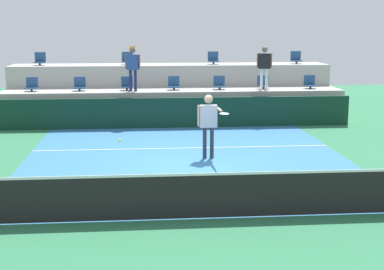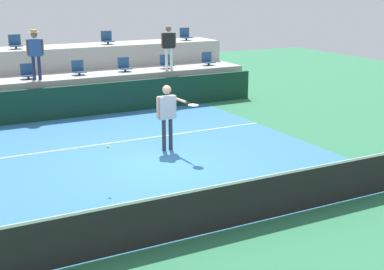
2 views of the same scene
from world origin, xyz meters
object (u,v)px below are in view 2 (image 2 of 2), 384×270
stadium_chair_upper_far_right (185,35)px  tennis_ball (108,147)px  stadium_chair_lower_center (78,69)px  spectator_in_grey (169,43)px  stadium_chair_lower_right (166,63)px  stadium_chair_upper_right (107,39)px  stadium_chair_lower_far_right (208,60)px  stadium_chair_lower_mid_left (28,72)px  stadium_chair_lower_mid_right (124,66)px  tennis_player (168,111)px  spectator_with_hat (35,49)px  stadium_chair_upper_left (15,43)px

stadium_chair_upper_far_right → tennis_ball: size_ratio=7.65×
stadium_chair_lower_center → spectator_in_grey: 3.54m
stadium_chair_lower_right → stadium_chair_upper_right: bearing=134.0°
stadium_chair_lower_far_right → tennis_ball: bearing=-130.8°
stadium_chair_lower_mid_left → stadium_chair_lower_right: 5.29m
stadium_chair_lower_mid_right → tennis_player: tennis_player is taller
stadium_chair_lower_right → stadium_chair_lower_far_right: size_ratio=1.00×
spectator_with_hat → stadium_chair_lower_far_right: bearing=3.2°
stadium_chair_lower_mid_right → stadium_chair_lower_far_right: bearing=0.0°
stadium_chair_lower_right → spectator_with_hat: size_ratio=0.31×
stadium_chair_lower_center → stadium_chair_upper_far_right: size_ratio=1.00×
stadium_chair_upper_right → stadium_chair_lower_mid_left: bearing=-153.1°
stadium_chair_lower_mid_left → tennis_ball: stadium_chair_lower_mid_left is taller
stadium_chair_lower_center → stadium_chair_lower_mid_left: bearing=180.0°
stadium_chair_upper_right → stadium_chair_lower_center: bearing=-134.2°
stadium_chair_lower_right → stadium_chair_lower_far_right: (1.86, 0.00, 0.00)m
spectator_in_grey → stadium_chair_upper_left: bearing=157.4°
tennis_player → spectator_in_grey: size_ratio=1.09×
stadium_chair_upper_left → stadium_chair_upper_far_right: size_ratio=1.00×
stadium_chair_upper_left → stadium_chair_upper_right: 3.56m
stadium_chair_lower_mid_left → stadium_chair_lower_center: (1.80, 0.00, 0.00)m
stadium_chair_lower_center → stadium_chair_upper_right: stadium_chair_upper_right is taller
stadium_chair_upper_far_right → stadium_chair_upper_left: bearing=180.0°
stadium_chair_upper_left → stadium_chair_lower_right: bearing=-18.8°
stadium_chair_upper_far_right → stadium_chair_lower_mid_right: bearing=-152.8°
stadium_chair_lower_right → stadium_chair_upper_right: 2.64m
stadium_chair_lower_mid_left → stadium_chair_lower_mid_right: 3.56m
stadium_chair_lower_mid_left → stadium_chair_lower_far_right: same height
stadium_chair_lower_mid_right → spectator_with_hat: bearing=-173.4°
stadium_chair_lower_mid_left → tennis_ball: 8.26m
tennis_player → spectator_with_hat: bearing=110.4°
stadium_chair_lower_mid_right → spectator_with_hat: 3.44m
stadium_chair_lower_center → stadium_chair_lower_right: bearing=0.0°
stadium_chair_upper_right → stadium_chair_upper_far_right: 3.52m
stadium_chair_lower_far_right → spectator_with_hat: 6.97m
stadium_chair_lower_right → stadium_chair_upper_far_right: 2.67m
stadium_chair_upper_far_right → tennis_player: bearing=-120.1°
stadium_chair_lower_far_right → stadium_chair_lower_center: bearing=180.0°
stadium_chair_upper_right → tennis_player: 8.20m
stadium_chair_lower_center → stadium_chair_upper_far_right: 5.63m
stadium_chair_lower_right → stadium_chair_upper_right: stadium_chair_upper_right is taller
stadium_chair_lower_far_right → tennis_ball: stadium_chair_lower_far_right is taller
stadium_chair_lower_center → spectator_in_grey: bearing=-6.4°
stadium_chair_upper_far_right → spectator_in_grey: size_ratio=0.31×
tennis_ball → stadium_chair_lower_far_right: bearing=49.2°
stadium_chair_lower_far_right → stadium_chair_upper_right: 4.12m
spectator_with_hat → tennis_ball: size_ratio=24.88×
stadium_chair_upper_left → stadium_chair_upper_far_right: 7.07m
stadium_chair_upper_far_right → tennis_player: (-4.65, -8.03, -1.20)m
stadium_chair_lower_mid_right → stadium_chair_upper_right: stadium_chair_upper_right is taller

